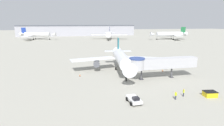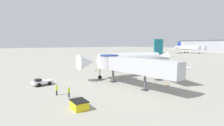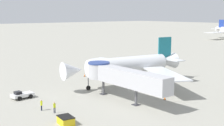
% 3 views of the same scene
% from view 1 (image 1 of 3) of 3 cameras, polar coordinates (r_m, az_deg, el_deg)
% --- Properties ---
extents(ground_plane, '(800.00, 800.00, 0.00)m').
position_cam_1_polar(ground_plane, '(56.96, 5.48, -2.32)').
color(ground_plane, '#9E9B8E').
extents(main_airplane, '(32.45, 27.76, 9.76)m').
position_cam_1_polar(main_airplane, '(54.74, 3.08, 1.54)').
color(main_airplane, silver).
rests_on(main_airplane, ground_plane).
extents(jet_bridge, '(19.28, 4.10, 5.96)m').
position_cam_1_polar(jet_bridge, '(48.97, 14.99, -0.03)').
color(jet_bridge, '#B7B7BC').
rests_on(jet_bridge, ground_plane).
extents(pushback_tug_white, '(2.42, 3.93, 1.45)m').
position_cam_1_polar(pushback_tug_white, '(34.10, 7.22, -11.71)').
color(pushback_tug_white, silver).
rests_on(pushback_tug_white, ground_plane).
extents(service_container_yellow, '(2.78, 2.16, 1.14)m').
position_cam_1_polar(service_container_yellow, '(41.80, 29.34, -8.79)').
color(service_container_yellow, yellow).
rests_on(service_container_yellow, ground_plane).
extents(traffic_cone_port_wing, '(0.45, 0.45, 0.75)m').
position_cam_1_polar(traffic_cone_port_wing, '(50.91, -10.42, -3.89)').
color(traffic_cone_port_wing, black).
rests_on(traffic_cone_port_wing, ground_plane).
extents(traffic_cone_starboard_wing, '(0.41, 0.41, 0.69)m').
position_cam_1_polar(traffic_cone_starboard_wing, '(57.47, 16.23, -2.31)').
color(traffic_cone_starboard_wing, black).
rests_on(traffic_cone_starboard_wing, ground_plane).
extents(ground_crew_marshaller, '(0.27, 0.37, 1.73)m').
position_cam_1_polar(ground_crew_marshaller, '(39.29, 22.36, -8.74)').
color(ground_crew_marshaller, '#1E2338').
rests_on(ground_crew_marshaller, ground_plane).
extents(ground_crew_wing_walker, '(0.34, 0.38, 1.73)m').
position_cam_1_polar(ground_crew_wing_walker, '(37.24, 20.10, -9.73)').
color(ground_crew_wing_walker, '#1E2338').
rests_on(ground_crew_wing_walker, ground_plane).
extents(background_jet_blue_tail, '(34.21, 36.33, 11.11)m').
position_cam_1_polar(background_jet_blue_tail, '(180.58, -23.46, 8.56)').
color(background_jet_blue_tail, white).
rests_on(background_jet_blue_tail, ground_plane).
extents(background_jet_green_tail, '(35.93, 36.29, 11.71)m').
position_cam_1_polar(background_jet_green_tail, '(175.14, 18.47, 8.93)').
color(background_jet_green_tail, silver).
rests_on(background_jet_green_tail, ground_plane).
extents(background_jet_navy_tail, '(34.40, 32.82, 11.89)m').
position_cam_1_polar(background_jet_navy_tail, '(168.12, -0.92, 9.47)').
color(background_jet_navy_tail, white).
rests_on(background_jet_navy_tail, ground_plane).
extents(terminal_building, '(140.80, 19.89, 12.98)m').
position_cam_1_polar(terminal_building, '(227.40, -10.90, 10.43)').
color(terminal_building, '#A8A8B2').
rests_on(terminal_building, ground_plane).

